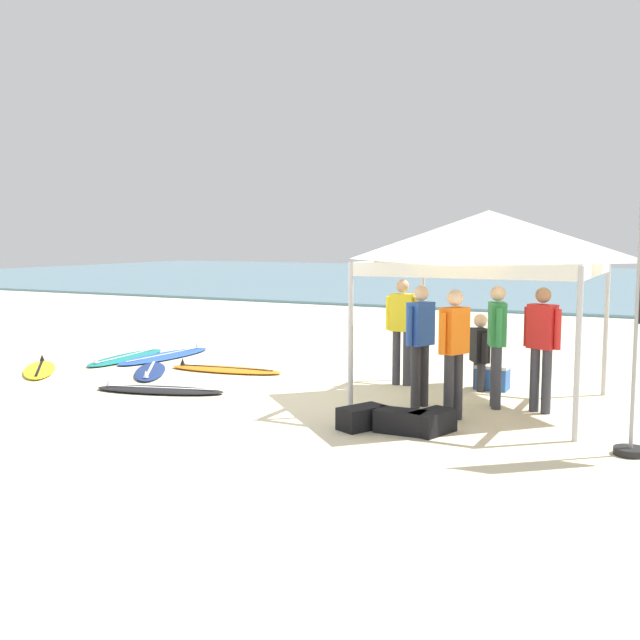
% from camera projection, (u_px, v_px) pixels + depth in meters
% --- Properties ---
extents(ground_plane, '(80.00, 80.00, 0.00)m').
position_uv_depth(ground_plane, '(291.00, 399.00, 11.05)').
color(ground_plane, beige).
extents(sea, '(80.00, 36.00, 0.10)m').
position_uv_depth(sea, '(586.00, 282.00, 39.44)').
color(sea, '#568499').
rests_on(sea, ground).
extents(canopy_tent, '(3.01, 3.01, 2.75)m').
position_uv_depth(canopy_tent, '(488.00, 236.00, 10.42)').
color(canopy_tent, '#B7B7BC').
rests_on(canopy_tent, ground).
extents(surfboard_navy, '(1.49, 1.84, 0.19)m').
position_uv_depth(surfboard_navy, '(150.00, 371.00, 13.12)').
color(surfboard_navy, navy).
rests_on(surfboard_navy, ground).
extents(surfboard_teal, '(0.85, 2.33, 0.19)m').
position_uv_depth(surfboard_teal, '(126.00, 357.00, 14.63)').
color(surfboard_teal, '#19847F').
rests_on(surfboard_teal, ground).
extents(surfboard_orange, '(2.19, 0.84, 0.19)m').
position_uv_depth(surfboard_orange, '(225.00, 369.00, 13.31)').
color(surfboard_orange, orange).
rests_on(surfboard_orange, ground).
extents(surfboard_black, '(2.13, 1.10, 0.19)m').
position_uv_depth(surfboard_black, '(159.00, 390.00, 11.52)').
color(surfboard_black, black).
rests_on(surfboard_black, ground).
extents(surfboard_yellow, '(1.72, 1.76, 0.19)m').
position_uv_depth(surfboard_yellow, '(39.00, 369.00, 13.30)').
color(surfboard_yellow, yellow).
rests_on(surfboard_yellow, ground).
extents(surfboard_blue, '(0.79, 2.53, 0.19)m').
position_uv_depth(surfboard_blue, '(165.00, 356.00, 14.82)').
color(surfboard_blue, blue).
rests_on(surfboard_blue, ground).
extents(person_yellow, '(0.55, 0.23, 1.71)m').
position_uv_depth(person_yellow, '(402.00, 324.00, 11.97)').
color(person_yellow, '#383842').
rests_on(person_yellow, ground).
extents(person_green, '(0.33, 0.52, 1.71)m').
position_uv_depth(person_green, '(497.00, 338.00, 10.37)').
color(person_green, '#383842').
rests_on(person_green, ground).
extents(person_orange, '(0.35, 0.51, 1.71)m').
position_uv_depth(person_orange, '(454.00, 345.00, 9.65)').
color(person_orange, '#2D2D33').
rests_on(person_orange, ground).
extents(person_red, '(0.52, 0.33, 1.71)m').
position_uv_depth(person_red, '(542.00, 341.00, 10.08)').
color(person_red, '#383842').
rests_on(person_red, ground).
extents(person_blue, '(0.34, 0.51, 1.71)m').
position_uv_depth(person_blue, '(420.00, 337.00, 10.41)').
color(person_blue, '#2D2D33').
rests_on(person_blue, ground).
extents(person_black, '(0.38, 0.48, 1.20)m').
position_uv_depth(person_black, '(480.00, 349.00, 11.59)').
color(person_black, '#2D2D33').
rests_on(person_black, ground).
extents(gear_bag_near_tent, '(0.54, 0.68, 0.28)m').
position_uv_depth(gear_bag_near_tent, '(362.00, 418.00, 9.31)').
color(gear_bag_near_tent, black).
rests_on(gear_bag_near_tent, ground).
extents(gear_bag_by_pole, '(0.48, 0.67, 0.28)m').
position_uv_depth(gear_bag_by_pole, '(433.00, 422.00, 9.09)').
color(gear_bag_by_pole, black).
rests_on(gear_bag_by_pole, ground).
extents(gear_bag_on_sand, '(0.61, 0.33, 0.28)m').
position_uv_depth(gear_bag_on_sand, '(400.00, 421.00, 9.12)').
color(gear_bag_on_sand, black).
rests_on(gear_bag_on_sand, ground).
extents(cooler_box, '(0.50, 0.36, 0.39)m').
position_uv_depth(cooler_box, '(493.00, 377.00, 11.70)').
color(cooler_box, '#2D60B7').
rests_on(cooler_box, ground).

